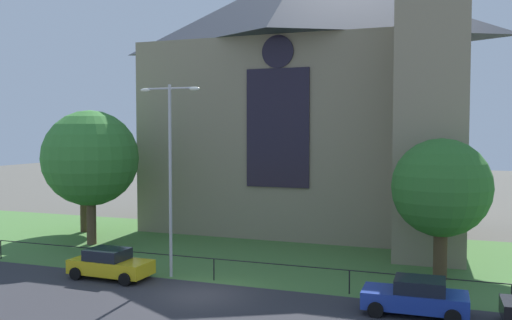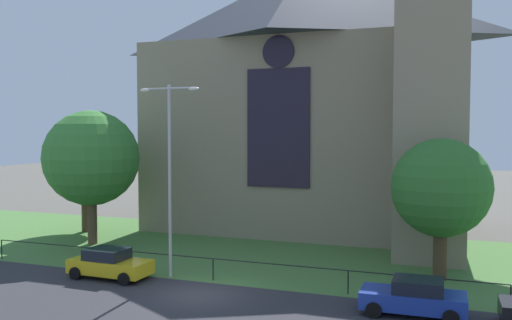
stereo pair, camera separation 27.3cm
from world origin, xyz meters
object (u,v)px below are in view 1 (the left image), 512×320
(church_building, at_px, (309,94))
(streetlamp_near, at_px, (170,158))
(tree_left_near, at_px, (90,158))
(parked_car_blue, at_px, (416,297))
(tree_left_far, at_px, (84,169))
(parked_car_yellow, at_px, (110,264))
(tree_right_near, at_px, (441,188))

(church_building, height_order, streetlamp_near, church_building)
(tree_left_near, xyz_separation_m, parked_car_blue, (21.24, -7.36, -4.96))
(tree_left_far, xyz_separation_m, tree_left_near, (3.27, -3.62, 0.99))
(streetlamp_near, bearing_deg, tree_left_near, 148.32)
(tree_left_near, relative_size, streetlamp_near, 0.90)
(tree_left_far, relative_size, parked_car_blue, 1.70)
(church_building, bearing_deg, tree_left_near, -138.96)
(tree_left_near, distance_m, parked_car_yellow, 10.47)
(streetlamp_near, bearing_deg, church_building, 78.90)
(tree_right_near, xyz_separation_m, tree_left_near, (-22.01, 1.29, 1.06))
(tree_left_far, relative_size, parked_car_yellow, 1.70)
(tree_left_far, xyz_separation_m, parked_car_blue, (24.51, -10.98, -3.98))
(church_building, height_order, parked_car_blue, church_building)
(tree_right_near, bearing_deg, tree_left_near, 176.63)
(tree_right_near, distance_m, streetlamp_near, 13.81)
(parked_car_yellow, bearing_deg, tree_left_far, 133.57)
(streetlamp_near, distance_m, parked_car_blue, 13.56)
(parked_car_yellow, bearing_deg, tree_left_near, 133.50)
(tree_left_near, relative_size, parked_car_blue, 2.09)
(tree_left_far, relative_size, tree_left_near, 0.81)
(tree_left_far, height_order, tree_left_near, tree_left_near)
(parked_car_yellow, height_order, parked_car_blue, same)
(church_building, distance_m, tree_left_near, 16.66)
(tree_left_far, distance_m, tree_left_near, 4.98)
(tree_left_far, bearing_deg, tree_right_near, -11.00)
(tree_right_near, bearing_deg, streetlamp_near, -162.11)
(church_building, relative_size, tree_left_near, 2.93)
(church_building, xyz_separation_m, parked_car_yellow, (-5.92, -17.38, -9.53))
(parked_car_blue, bearing_deg, streetlamp_near, -10.00)
(streetlamp_near, distance_m, parked_car_yellow, 6.20)
(tree_left_far, xyz_separation_m, tree_right_near, (25.28, -4.91, -0.08))
(tree_left_near, distance_m, streetlamp_near, 10.51)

